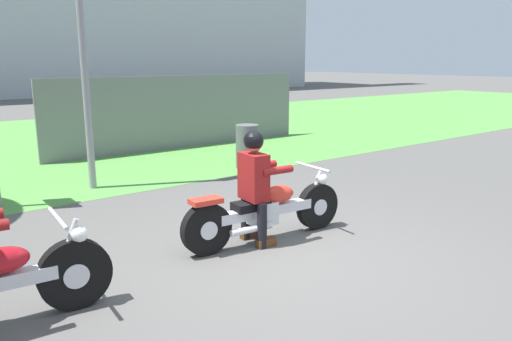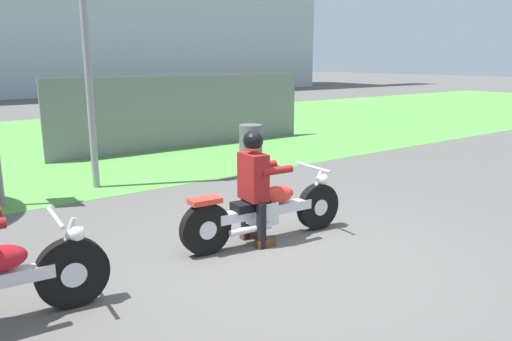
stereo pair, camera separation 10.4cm
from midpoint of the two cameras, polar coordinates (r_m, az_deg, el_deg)
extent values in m
plane|color=#565451|center=(5.64, 3.28, -10.11)|extent=(120.00, 120.00, 0.00)
cube|color=#549342|center=(14.14, -22.45, 2.91)|extent=(60.00, 12.00, 0.01)
cylinder|color=black|center=(6.52, 7.63, -4.15)|extent=(0.61, 0.17, 0.61)
cylinder|color=silver|center=(6.52, 7.63, -4.15)|extent=(0.22, 0.16, 0.21)
cylinder|color=black|center=(5.66, -5.33, -6.75)|extent=(0.61, 0.17, 0.61)
cylinder|color=silver|center=(5.66, -5.33, -6.75)|extent=(0.22, 0.16, 0.21)
cube|color=silver|center=(6.03, 1.63, -4.67)|extent=(1.32, 0.24, 0.12)
cube|color=silver|center=(6.00, 1.23, -4.93)|extent=(0.34, 0.26, 0.28)
ellipsoid|color=red|center=(6.07, 3.06, -2.77)|extent=(0.46, 0.27, 0.22)
cube|color=black|center=(5.88, -0.15, -4.08)|extent=(0.46, 0.27, 0.10)
cube|color=red|center=(5.56, -5.40, -3.51)|extent=(0.37, 0.23, 0.06)
cylinder|color=silver|center=(6.42, 7.36, -2.09)|extent=(0.26, 0.07, 0.53)
cylinder|color=silver|center=(6.32, 7.08, 0.39)|extent=(0.09, 0.66, 0.04)
sphere|color=white|center=(6.46, 8.14, -1.01)|extent=(0.16, 0.16, 0.16)
cylinder|color=silver|center=(5.80, -0.08, -6.81)|extent=(0.55, 0.12, 0.08)
cylinder|color=black|center=(6.11, -0.73, -5.47)|extent=(0.12, 0.12, 0.55)
cube|color=#593319|center=(6.21, -0.25, -7.36)|extent=(0.25, 0.12, 0.10)
cylinder|color=black|center=(5.82, 1.14, -6.41)|extent=(0.12, 0.12, 0.55)
cube|color=#593319|center=(5.93, 1.62, -8.37)|extent=(0.25, 0.12, 0.10)
cube|color=maroon|center=(5.81, 0.19, -0.72)|extent=(0.25, 0.40, 0.56)
cylinder|color=maroon|center=(6.05, 1.08, 0.60)|extent=(0.43, 0.12, 0.09)
cylinder|color=maroon|center=(5.77, 2.94, -0.01)|extent=(0.43, 0.12, 0.09)
sphere|color=tan|center=(5.73, 0.19, 3.17)|extent=(0.20, 0.20, 0.20)
sphere|color=black|center=(5.73, 0.19, 3.47)|extent=(0.24, 0.24, 0.24)
cylinder|color=black|center=(4.77, -19.90, -11.07)|extent=(0.65, 0.17, 0.65)
cylinder|color=silver|center=(4.77, -19.90, -11.07)|extent=(0.24, 0.16, 0.23)
cylinder|color=silver|center=(4.67, -20.73, -8.35)|extent=(0.26, 0.07, 0.53)
cylinder|color=silver|center=(4.57, -21.63, -5.03)|extent=(0.09, 0.66, 0.04)
sphere|color=white|center=(4.65, -19.51, -6.88)|extent=(0.16, 0.16, 0.16)
cylinder|color=gray|center=(8.78, -18.87, 15.09)|extent=(0.12, 0.12, 5.29)
cylinder|color=#595E5B|center=(10.07, -0.32, 2.81)|extent=(0.47, 0.47, 0.89)
cube|color=slate|center=(12.55, -7.65, 6.77)|extent=(7.00, 0.06, 1.80)
camera|label=1|loc=(0.05, -89.51, 0.11)|focal=34.52mm
camera|label=2|loc=(0.05, 90.49, -0.11)|focal=34.52mm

